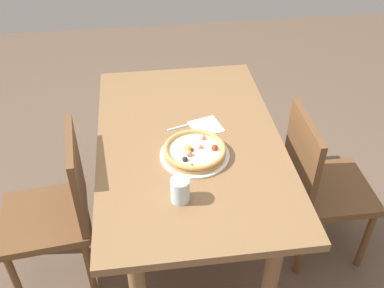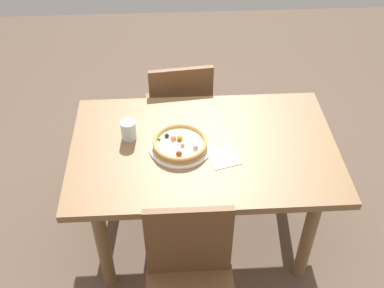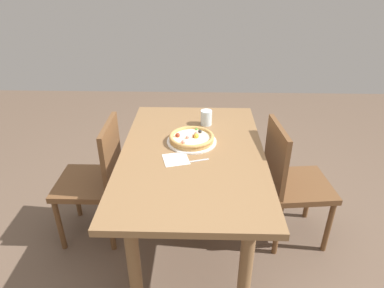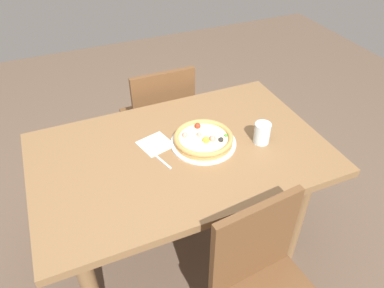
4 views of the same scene
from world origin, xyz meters
name	(u,v)px [view 1 (image 1 of 4)]	position (x,y,z in m)	size (l,w,h in m)	color
ground_plane	(190,241)	(0.00, 0.00, 0.00)	(6.00, 6.00, 0.00)	brown
dining_table	(190,157)	(0.00, 0.00, 0.63)	(1.35, 0.85, 0.74)	olive
chair_near	(57,209)	(0.11, -0.64, 0.47)	(0.44, 0.44, 0.86)	brown
chair_far	(319,183)	(0.10, 0.64, 0.47)	(0.40, 0.40, 0.86)	brown
plate	(195,155)	(0.12, 0.01, 0.74)	(0.31, 0.31, 0.01)	white
pizza	(195,150)	(0.12, 0.01, 0.77)	(0.28, 0.28, 0.05)	tan
fork	(186,125)	(-0.11, 0.00, 0.74)	(0.06, 0.16, 0.00)	silver
drinking_glass	(180,190)	(0.38, -0.09, 0.79)	(0.08, 0.08, 0.10)	silver
napkin	(206,126)	(-0.09, 0.09, 0.74)	(0.14, 0.14, 0.00)	white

